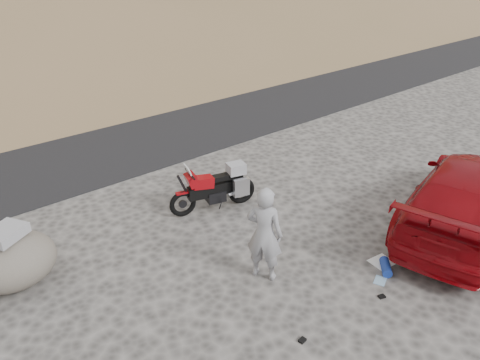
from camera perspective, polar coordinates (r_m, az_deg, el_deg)
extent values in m
plane|color=#3D3A38|center=(9.55, 4.45, -10.93)|extent=(140.00, 140.00, 0.00)
cube|color=black|center=(16.35, -17.98, 4.75)|extent=(120.00, 7.00, 0.05)
torus|color=black|center=(11.14, -6.99, -2.91)|extent=(0.67, 0.28, 0.66)
cylinder|color=black|center=(11.14, -6.99, -2.91)|extent=(0.21, 0.11, 0.20)
torus|color=black|center=(11.64, 0.20, -1.30)|extent=(0.71, 0.31, 0.70)
cylinder|color=black|center=(11.64, 0.20, -1.30)|extent=(0.23, 0.13, 0.22)
cylinder|color=black|center=(10.99, -6.71, -1.16)|extent=(0.38, 0.15, 0.81)
cylinder|color=black|center=(10.85, -6.12, 0.75)|extent=(0.20, 0.61, 0.04)
cube|color=black|center=(11.25, -3.46, -1.15)|extent=(1.22, 0.53, 0.30)
cube|color=black|center=(11.38, -2.97, -1.93)|extent=(0.51, 0.40, 0.28)
cube|color=maroon|center=(11.07, -4.60, -0.25)|extent=(0.58, 0.42, 0.31)
cube|color=maroon|center=(10.93, -5.93, 0.03)|extent=(0.38, 0.40, 0.35)
cube|color=silver|center=(10.80, -6.35, 1.18)|extent=(0.19, 0.32, 0.25)
cube|color=black|center=(11.21, -2.32, 0.32)|extent=(0.58, 0.35, 0.12)
cube|color=black|center=(11.36, -0.57, 0.51)|extent=(0.38, 0.26, 0.10)
cube|color=silver|center=(11.26, 0.17, -0.89)|extent=(0.42, 0.22, 0.45)
cube|color=silver|center=(11.68, -0.92, 0.19)|extent=(0.42, 0.22, 0.45)
cube|color=#949399|center=(11.28, -0.48, 1.43)|extent=(0.49, 0.43, 0.26)
cube|color=maroon|center=(11.00, -7.08, -1.56)|extent=(0.32, 0.19, 0.04)
cylinder|color=black|center=(11.34, -2.37, -3.02)|extent=(0.08, 0.21, 0.36)
cylinder|color=silver|center=(11.42, -0.40, -1.50)|extent=(0.46, 0.20, 0.13)
imported|color=#949399|center=(9.41, 2.84, -11.51)|extent=(0.75, 0.85, 1.95)
imported|color=maroon|center=(11.98, 25.39, -5.14)|extent=(5.90, 3.55, 1.60)
ellipsoid|color=#544E48|center=(9.86, -25.96, -8.88)|extent=(1.95, 1.80, 1.04)
cube|color=#949399|center=(9.55, -26.70, -5.89)|extent=(0.81, 0.76, 0.18)
cube|color=white|center=(10.15, 16.90, -9.52)|extent=(0.50, 0.46, 0.02)
cylinder|color=navy|center=(9.89, 17.34, -10.08)|extent=(0.48, 0.47, 0.19)
cylinder|color=navy|center=(10.63, 22.37, -7.99)|extent=(0.10, 0.10, 0.24)
cone|color=red|center=(10.80, 24.01, -7.88)|extent=(0.17, 0.17, 0.20)
cube|color=black|center=(9.28, 16.89, -13.43)|extent=(0.15, 0.12, 0.04)
cube|color=black|center=(8.19, 7.60, -18.80)|extent=(0.14, 0.11, 0.04)
cube|color=#80A6C6|center=(9.65, 16.71, -11.67)|extent=(0.35, 0.31, 0.01)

